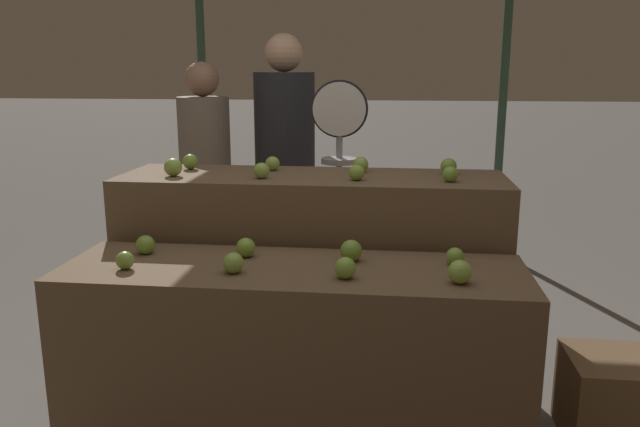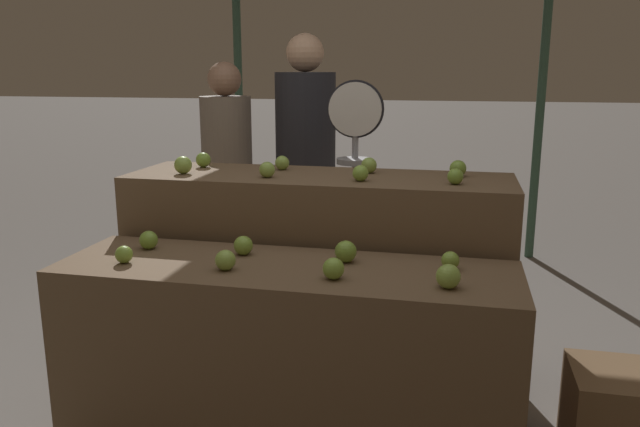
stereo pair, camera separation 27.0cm
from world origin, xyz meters
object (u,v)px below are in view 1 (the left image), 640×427
person_vendor_at_scale (285,156)px  person_customer_left (206,171)px  produce_scale (339,151)px  wooden_crate_side (611,400)px

person_vendor_at_scale → person_customer_left: 0.50m
person_vendor_at_scale → produce_scale: bearing=124.6°
person_customer_left → wooden_crate_side: (2.09, -1.23, -0.73)m
wooden_crate_side → person_customer_left: bearing=149.6°
person_customer_left → wooden_crate_side: bearing=123.6°
produce_scale → wooden_crate_side: 1.82m
person_vendor_at_scale → wooden_crate_side: size_ratio=4.65×
produce_scale → person_customer_left: person_customer_left is taller
person_vendor_at_scale → wooden_crate_side: 2.24m
produce_scale → person_customer_left: 0.90m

